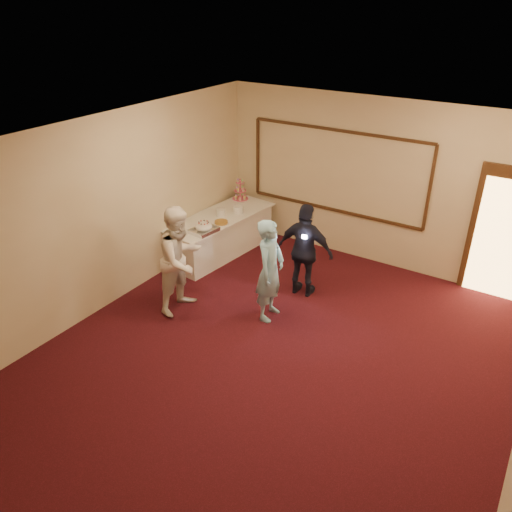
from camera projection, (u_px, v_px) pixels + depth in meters
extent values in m
plane|color=black|center=(275.00, 360.00, 6.89)|extent=(7.00, 7.00, 0.00)
cube|color=beige|center=(378.00, 184.00, 8.79)|extent=(6.00, 0.04, 3.00)
cube|color=beige|center=(30.00, 463.00, 3.59)|extent=(6.00, 0.04, 3.00)
cube|color=beige|center=(108.00, 214.00, 7.62)|extent=(0.04, 7.00, 3.00)
cube|color=white|center=(280.00, 146.00, 5.49)|extent=(6.00, 7.00, 0.04)
cube|color=#301F0E|center=(333.00, 210.00, 9.45)|extent=(3.40, 0.04, 0.05)
cube|color=#301F0E|center=(339.00, 130.00, 8.75)|extent=(3.40, 0.04, 0.05)
cube|color=#301F0E|center=(258.00, 157.00, 9.91)|extent=(0.05, 0.04, 1.50)
cube|color=#301F0E|center=(430.00, 189.00, 8.29)|extent=(0.05, 0.04, 1.50)
cube|color=#301F0E|center=(504.00, 234.00, 7.92)|extent=(1.05, 0.06, 2.20)
cube|color=#FFBF66|center=(502.00, 240.00, 7.94)|extent=(0.85, 0.02, 2.00)
cube|color=white|center=(220.00, 235.00, 9.57)|extent=(1.03, 2.28, 0.74)
cube|color=white|center=(219.00, 217.00, 9.39)|extent=(1.14, 2.41, 0.03)
cube|color=silver|center=(204.00, 231.00, 8.75)|extent=(0.41, 0.49, 0.04)
ellipsoid|color=white|center=(204.00, 227.00, 8.71)|extent=(0.30, 0.30, 0.13)
cube|color=silver|center=(213.00, 228.00, 8.79)|extent=(0.13, 0.31, 0.01)
cylinder|color=#D65379|center=(240.00, 189.00, 10.06)|extent=(0.02, 0.02, 0.43)
cylinder|color=#D65379|center=(240.00, 199.00, 10.16)|extent=(0.32, 0.32, 0.01)
cylinder|color=#D65379|center=(240.00, 191.00, 10.08)|extent=(0.25, 0.25, 0.01)
cylinder|color=#D65379|center=(240.00, 183.00, 10.00)|extent=(0.17, 0.17, 0.01)
cylinder|color=white|center=(221.00, 212.00, 9.36)|extent=(0.17, 0.17, 0.14)
cylinder|color=white|center=(220.00, 209.00, 9.33)|extent=(0.18, 0.18, 0.01)
cylinder|color=white|center=(238.00, 209.00, 9.48)|extent=(0.18, 0.18, 0.15)
cylinder|color=white|center=(238.00, 205.00, 9.44)|extent=(0.19, 0.19, 0.01)
cylinder|color=white|center=(221.00, 224.00, 9.06)|extent=(0.28, 0.28, 0.01)
cylinder|color=olive|center=(221.00, 222.00, 9.05)|extent=(0.24, 0.24, 0.04)
imported|color=#86BCDE|center=(270.00, 270.00, 7.46)|extent=(0.46, 0.64, 1.63)
imported|color=white|center=(181.00, 260.00, 7.66)|extent=(0.68, 0.86, 1.73)
imported|color=black|center=(305.00, 251.00, 8.06)|extent=(0.97, 0.47, 1.60)
cube|color=white|center=(304.00, 237.00, 7.71)|extent=(0.08, 0.05, 0.05)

